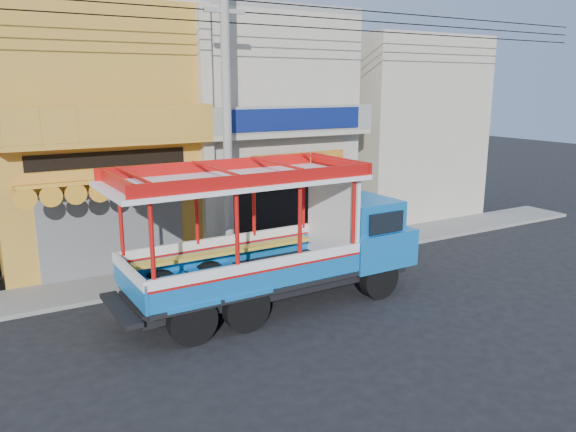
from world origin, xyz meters
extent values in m
plane|color=black|center=(0.00, 0.00, 0.00)|extent=(90.00, 90.00, 0.00)
cube|color=slate|center=(0.00, 4.00, 0.06)|extent=(30.00, 2.00, 0.12)
cube|color=gold|center=(-4.00, 8.00, 4.00)|extent=(6.00, 6.00, 8.00)
cube|color=#595B5E|center=(-4.00, 4.98, 1.40)|extent=(4.20, 0.10, 2.60)
cube|color=orange|center=(-4.00, 4.25, 3.05)|extent=(5.20, 1.50, 0.31)
cube|color=gold|center=(-4.00, 4.65, 4.05)|extent=(6.00, 0.70, 0.18)
cube|color=gold|center=(-4.00, 4.35, 4.60)|extent=(6.00, 0.12, 0.95)
cube|color=black|center=(-4.00, 4.97, 3.55)|extent=(4.50, 0.04, 0.45)
cube|color=#AFA78F|center=(-4.00, 8.00, 8.12)|extent=(6.00, 6.00, 0.24)
cube|color=#AFA78F|center=(2.00, 8.00, 4.00)|extent=(6.00, 6.00, 8.00)
cube|color=black|center=(2.00, 4.98, 1.50)|extent=(4.60, 0.12, 2.80)
cube|color=yellow|center=(2.30, 4.70, 2.90)|extent=(3.60, 0.05, 1.00)
cube|color=#AFA78F|center=(2.00, 4.65, 4.05)|extent=(6.00, 0.70, 0.18)
cube|color=gray|center=(2.00, 4.35, 4.55)|extent=(6.00, 0.12, 0.85)
cube|color=navy|center=(2.00, 4.28, 4.55)|extent=(4.80, 0.06, 0.70)
cube|color=gray|center=(2.00, 8.00, 8.12)|extent=(6.00, 6.00, 0.24)
cube|color=#AFA78F|center=(-1.00, 4.85, 4.00)|extent=(0.35, 0.30, 8.00)
cube|color=#AFA78F|center=(9.00, 8.00, 3.80)|extent=(6.00, 6.00, 7.60)
cylinder|color=gray|center=(-1.00, 3.30, 4.50)|extent=(0.26, 0.26, 9.00)
cube|color=gray|center=(-1.00, 3.30, 7.60)|extent=(1.20, 0.12, 0.12)
cylinder|color=black|center=(0.00, 3.30, 7.30)|extent=(28.00, 0.04, 0.04)
cylinder|color=black|center=(0.00, 3.30, 7.60)|extent=(28.00, 0.04, 0.04)
cylinder|color=black|center=(0.00, 3.30, 7.90)|extent=(28.00, 0.04, 0.04)
cylinder|color=black|center=(1.69, -0.40, 0.56)|extent=(1.12, 0.33, 1.12)
cylinder|color=black|center=(1.65, 1.72, 0.56)|extent=(1.12, 0.33, 1.12)
cylinder|color=black|center=(-2.32, -0.48, 0.56)|extent=(1.12, 0.33, 1.12)
cylinder|color=black|center=(-2.37, 1.64, 0.56)|extent=(1.12, 0.33, 1.12)
cylinder|color=black|center=(-3.66, -0.51, 0.56)|extent=(1.12, 0.33, 1.12)
cylinder|color=black|center=(-3.70, 1.61, 0.56)|extent=(1.12, 0.33, 1.12)
cube|color=black|center=(-1.01, 0.60, 0.67)|extent=(7.53, 1.99, 0.31)
cube|color=blue|center=(1.89, 0.66, 1.28)|extent=(2.06, 2.49, 1.00)
cube|color=blue|center=(1.72, 0.66, 2.17)|extent=(1.61, 2.29, 0.84)
cube|color=black|center=(2.50, 0.67, 2.12)|extent=(0.11, 1.96, 0.61)
cube|color=black|center=(-1.93, 0.58, 0.89)|extent=(5.57, 2.56, 0.13)
cube|color=blue|center=(-1.90, -0.60, 1.28)|extent=(5.52, 0.20, 0.67)
cube|color=white|center=(-1.90, -0.60, 1.58)|extent=(5.52, 0.21, 0.25)
cube|color=blue|center=(-1.95, 1.77, 1.28)|extent=(5.52, 0.20, 0.67)
cube|color=white|center=(-1.95, 1.77, 1.58)|extent=(5.52, 0.21, 0.25)
cylinder|color=red|center=(-4.50, -0.63, 2.51)|extent=(0.10, 0.10, 1.78)
cylinder|color=red|center=(-4.54, 1.69, 2.51)|extent=(0.10, 0.10, 1.78)
cube|color=white|center=(0.85, 0.64, 2.15)|extent=(0.13, 2.26, 2.51)
cube|color=white|center=(-2.04, 0.58, 3.40)|extent=(6.24, 2.85, 0.11)
cube|color=red|center=(-2.04, 0.58, 3.60)|extent=(6.02, 2.74, 0.29)
imported|color=#1B4C15|center=(3.25, 3.91, 0.66)|extent=(1.28, 1.24, 1.08)
imported|color=#1B4C15|center=(4.52, 3.78, 0.54)|extent=(0.51, 0.57, 0.85)
imported|color=#1B4C15|center=(5.38, 4.45, 0.64)|extent=(0.82, 0.82, 1.03)
camera|label=1|loc=(-7.65, -11.52, 5.62)|focal=35.00mm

